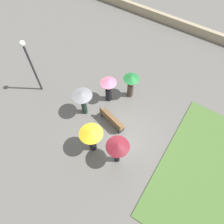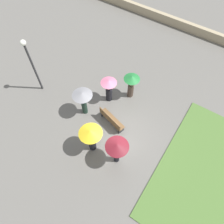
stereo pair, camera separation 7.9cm
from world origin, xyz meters
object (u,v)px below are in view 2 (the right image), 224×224
Objects in this scene: crowd_person_maroon at (117,148)px; crowd_person_grey at (83,98)px; park_bench at (111,120)px; crowd_person_pink at (109,87)px; crowd_person_yellow at (91,135)px; lamp_post at (30,60)px; crowd_person_green at (131,83)px.

crowd_person_maroon is 3.57m from crowd_person_grey.
park_bench is 1.00× the size of crowd_person_pink.
crowd_person_yellow is 1.01× the size of crowd_person_maroon.
crowd_person_pink is 4.04m from crowd_person_maroon.
crowd_person_maroon is at bearing -31.20° from crowd_person_pink.
crowd_person_pink is 0.95× the size of crowd_person_grey.
lamp_post is 1.97× the size of crowd_person_yellow.
crowd_person_maroon is (-1.44, 1.69, 1.04)m from park_bench.
park_bench is 2.01m from crowd_person_grey.
crowd_person_pink is 1.37m from crowd_person_green.
crowd_person_grey is at bearing -93.41° from crowd_person_pink.
crowd_person_maroon is at bearing 167.83° from lamp_post.
lamp_post reaches higher than park_bench.
crowd_person_green is (-0.96, -0.98, 0.05)m from crowd_person_pink.
crowd_person_green is (0.15, -2.41, 0.72)m from park_bench.
crowd_person_yellow is at bearing -51.88° from crowd_person_pink.
crowd_person_yellow is at bearing 163.45° from lamp_post.
crowd_person_grey is (1.76, -1.63, -0.06)m from crowd_person_yellow.
park_bench is at bearing -93.24° from crowd_person_maroon.
crowd_person_yellow reaches higher than crowd_person_grey.
park_bench is at bearing -177.24° from lamp_post.
crowd_person_yellow is at bearing -39.58° from crowd_person_maroon.
park_bench is 1.93m from crowd_person_pink.
park_bench is 2.04m from crowd_person_yellow.
crowd_person_yellow is 1.10× the size of crowd_person_green.
crowd_person_yellow is at bearing 104.83° from park_bench.
crowd_person_pink is (1.09, -3.22, -0.31)m from crowd_person_yellow.
park_bench is 0.90× the size of crowd_person_yellow.
lamp_post is at bearing 37.85° from crowd_person_green.
crowd_person_yellow reaches higher than crowd_person_green.
park_bench is 0.95× the size of crowd_person_grey.
crowd_person_green is 0.96× the size of crowd_person_grey.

